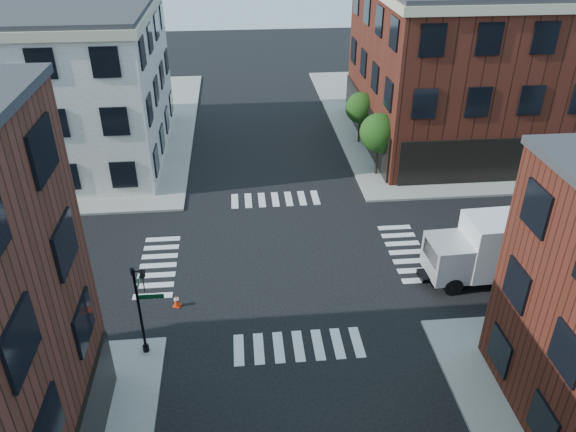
# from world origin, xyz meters

# --- Properties ---
(ground) EXTENTS (120.00, 120.00, 0.00)m
(ground) POSITION_xyz_m (0.00, 0.00, 0.00)
(ground) COLOR black
(ground) RESTS_ON ground
(sidewalk_ne) EXTENTS (30.00, 30.00, 0.15)m
(sidewalk_ne) POSITION_xyz_m (21.00, 21.00, 0.07)
(sidewalk_ne) COLOR gray
(sidewalk_ne) RESTS_ON ground
(sidewalk_nw) EXTENTS (30.00, 30.00, 0.15)m
(sidewalk_nw) POSITION_xyz_m (-21.00, 21.00, 0.07)
(sidewalk_nw) COLOR gray
(sidewalk_nw) RESTS_ON ground
(building_ne) EXTENTS (25.00, 16.00, 12.00)m
(building_ne) POSITION_xyz_m (20.50, 16.00, 6.00)
(building_ne) COLOR #451A11
(building_ne) RESTS_ON ground
(building_nw) EXTENTS (22.00, 16.00, 11.00)m
(building_nw) POSITION_xyz_m (-19.00, 16.00, 5.50)
(building_nw) COLOR beige
(building_nw) RESTS_ON ground
(tree_near) EXTENTS (2.69, 2.69, 4.49)m
(tree_near) POSITION_xyz_m (7.56, 9.98, 3.16)
(tree_near) COLOR black
(tree_near) RESTS_ON ground
(tree_far) EXTENTS (2.43, 2.43, 4.07)m
(tree_far) POSITION_xyz_m (7.56, 15.98, 2.87)
(tree_far) COLOR black
(tree_far) RESTS_ON ground
(signal_pole) EXTENTS (1.29, 1.24, 4.60)m
(signal_pole) POSITION_xyz_m (-6.72, -6.68, 2.86)
(signal_pole) COLOR black
(signal_pole) RESTS_ON ground
(box_truck) EXTENTS (8.12, 2.77, 3.63)m
(box_truck) POSITION_xyz_m (11.27, -2.78, 1.89)
(box_truck) COLOR silver
(box_truck) RESTS_ON ground
(traffic_cone) EXTENTS (0.45, 0.45, 0.64)m
(traffic_cone) POSITION_xyz_m (-5.70, -3.60, 0.31)
(traffic_cone) COLOR #FF350B
(traffic_cone) RESTS_ON ground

